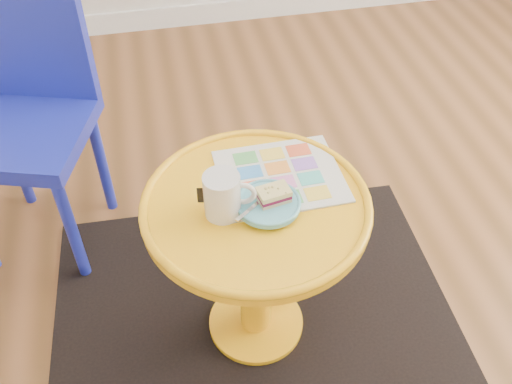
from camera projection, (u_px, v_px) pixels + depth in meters
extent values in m
plane|color=brown|center=(375.00, 287.00, 1.97)|extent=(4.00, 4.00, 0.00)
cube|color=white|center=(254.00, 9.00, 3.32)|extent=(4.00, 0.02, 0.12)
cube|color=black|center=(256.00, 324.00, 1.86)|extent=(1.34, 1.15, 0.01)
cylinder|color=#FFB015|center=(256.00, 322.00, 1.85)|extent=(0.30, 0.30, 0.03)
cylinder|color=#FFB015|center=(256.00, 271.00, 1.67)|extent=(0.10, 0.10, 0.51)
cylinder|color=#FFB015|center=(256.00, 207.00, 1.48)|extent=(0.60, 0.60, 0.03)
cylinder|color=#1B25B0|center=(72.00, 231.00, 1.86)|extent=(0.04, 0.04, 0.44)
cylinder|color=#1B25B0|center=(15.00, 158.00, 2.12)|extent=(0.04, 0.04, 0.44)
cylinder|color=#1B25B0|center=(102.00, 164.00, 2.10)|extent=(0.04, 0.04, 0.44)
cube|color=#1B25B0|center=(20.00, 134.00, 1.81)|extent=(0.52, 0.52, 0.05)
cube|color=#1B25B0|center=(22.00, 36.00, 1.78)|extent=(0.41, 0.17, 0.44)
cube|color=silver|center=(280.00, 176.00, 1.54)|extent=(0.33, 0.28, 0.01)
cylinder|color=silver|center=(222.00, 195.00, 1.40)|extent=(0.09, 0.09, 0.12)
torus|color=silver|center=(242.00, 194.00, 1.40)|extent=(0.07, 0.03, 0.07)
cylinder|color=#D1B78C|center=(221.00, 179.00, 1.36)|extent=(0.08, 0.08, 0.01)
cylinder|color=#5DB1C6|center=(268.00, 206.00, 1.45)|extent=(0.06, 0.06, 0.01)
cylinder|color=#5DB1C6|center=(268.00, 204.00, 1.44)|extent=(0.17, 0.17, 0.01)
cube|color=#D3BC8C|center=(274.00, 198.00, 1.44)|extent=(0.09, 0.07, 0.01)
cube|color=maroon|center=(274.00, 195.00, 1.43)|extent=(0.09, 0.07, 0.01)
cube|color=#EADB8C|center=(274.00, 192.00, 1.42)|extent=(0.09, 0.07, 0.01)
cube|color=silver|center=(252.00, 208.00, 1.42)|extent=(0.10, 0.08, 0.00)
cube|color=silver|center=(270.00, 193.00, 1.46)|extent=(0.04, 0.04, 0.00)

